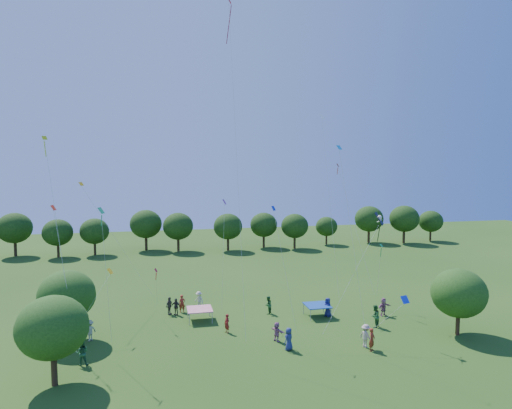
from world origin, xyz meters
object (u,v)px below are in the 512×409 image
(near_tree_west, at_px, (53,327))
(tent_red_stripe, at_px, (200,309))
(tent_blue, at_px, (317,305))
(pirate_kite, at_px, (379,220))
(near_tree_east, at_px, (459,293))
(near_tree_north, at_px, (67,296))
(red_high_kite, at_px, (232,61))

(near_tree_west, height_order, tent_red_stripe, near_tree_west)
(tent_blue, height_order, pirate_kite, pirate_kite)
(near_tree_east, bearing_deg, near_tree_west, -176.21)
(near_tree_east, distance_m, pirate_kite, 8.91)
(near_tree_west, height_order, pirate_kite, pirate_kite)
(near_tree_north, bearing_deg, tent_red_stripe, 12.96)
(near_tree_west, xyz_separation_m, red_high_kite, (12.59, 6.61, 18.38))
(red_high_kite, bearing_deg, near_tree_west, -152.29)
(near_tree_north, relative_size, pirate_kite, 0.64)
(red_high_kite, bearing_deg, near_tree_north, 175.51)
(near_tree_north, bearing_deg, near_tree_east, -10.26)
(near_tree_west, relative_size, tent_red_stripe, 2.62)
(near_tree_north, distance_m, tent_red_stripe, 11.25)
(tent_red_stripe, bearing_deg, tent_blue, -6.46)
(near_tree_west, bearing_deg, tent_blue, 23.06)
(near_tree_east, height_order, pirate_kite, pirate_kite)
(tent_red_stripe, xyz_separation_m, pirate_kite, (14.02, -6.26, 8.43))
(near_tree_east, relative_size, red_high_kite, 0.21)
(near_tree_west, xyz_separation_m, tent_blue, (20.87, 8.88, -2.72))
(red_high_kite, bearing_deg, near_tree_east, -14.35)
(tent_red_stripe, height_order, tent_blue, same)
(near_tree_west, relative_size, pirate_kite, 0.66)
(near_tree_north, xyz_separation_m, pirate_kite, (24.68, -3.80, 5.80))
(near_tree_west, distance_m, tent_blue, 22.85)
(near_tree_north, bearing_deg, near_tree_west, -86.25)
(tent_blue, height_order, red_high_kite, red_high_kite)
(near_tree_north, height_order, tent_red_stripe, near_tree_north)
(near_tree_west, xyz_separation_m, near_tree_north, (-0.50, 7.64, -0.10))
(near_tree_east, bearing_deg, pirate_kite, 164.04)
(tent_blue, distance_m, pirate_kite, 10.37)
(pirate_kite, relative_size, red_high_kite, 0.33)
(near_tree_east, height_order, red_high_kite, red_high_kite)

